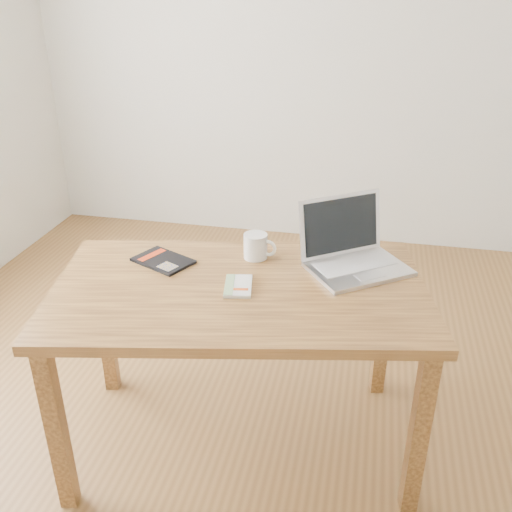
% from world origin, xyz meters
% --- Properties ---
extents(room, '(4.04, 4.04, 2.70)m').
position_xyz_m(room, '(-0.07, 0.00, 1.36)').
color(room, brown).
rests_on(room, ground).
extents(desk, '(1.51, 1.04, 0.75)m').
position_xyz_m(desk, '(-0.04, -0.19, 0.66)').
color(desk, brown).
rests_on(desk, ground).
extents(white_guidebook, '(0.13, 0.18, 0.01)m').
position_xyz_m(white_guidebook, '(-0.04, -0.20, 0.76)').
color(white_guidebook, silver).
rests_on(white_guidebook, desk).
extents(black_guidebook, '(0.27, 0.24, 0.01)m').
position_xyz_m(black_guidebook, '(-0.38, -0.06, 0.76)').
color(black_guidebook, black).
rests_on(black_guidebook, desk).
extents(laptop, '(0.47, 0.46, 0.26)m').
position_xyz_m(laptop, '(0.36, 0.07, 0.80)').
color(laptop, silver).
rests_on(laptop, desk).
extents(coffee_mug, '(0.14, 0.10, 0.10)m').
position_xyz_m(coffee_mug, '(-0.02, 0.06, 0.80)').
color(coffee_mug, white).
rests_on(coffee_mug, desk).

